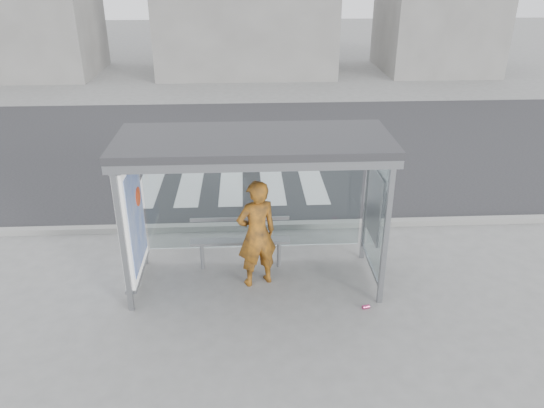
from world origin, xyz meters
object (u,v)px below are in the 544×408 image
(bus_shelter, at_px, (231,174))
(person, at_px, (257,234))
(bench, at_px, (240,240))
(soda_can, at_px, (366,307))

(bus_shelter, bearing_deg, person, -13.73)
(bench, bearing_deg, bus_shelter, -104.47)
(bus_shelter, relative_size, soda_can, 36.78)
(person, bearing_deg, bus_shelter, -34.37)
(soda_can, bearing_deg, bus_shelter, 156.16)
(bench, xyz_separation_m, soda_can, (2.00, -1.37, -0.51))
(person, xyz_separation_m, bench, (-0.28, 0.53, -0.41))
(person, xyz_separation_m, soda_can, (1.72, -0.84, -0.92))
(bus_shelter, xyz_separation_m, person, (0.40, -0.10, -1.03))
(person, bearing_deg, bench, -82.66)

